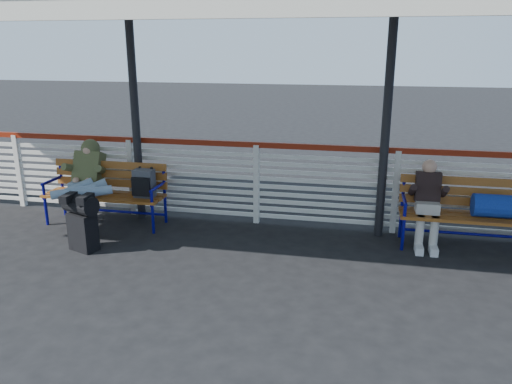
% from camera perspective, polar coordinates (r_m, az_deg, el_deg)
% --- Properties ---
extents(ground, '(60.00, 60.00, 0.00)m').
position_cam_1_polar(ground, '(5.90, -3.84, -9.63)').
color(ground, black).
rests_on(ground, ground).
extents(fence, '(12.08, 0.08, 1.24)m').
position_cam_1_polar(fence, '(7.40, 0.05, 1.32)').
color(fence, silver).
rests_on(fence, ground).
extents(canopy, '(12.60, 3.60, 3.16)m').
position_cam_1_polar(canopy, '(6.16, -2.08, 20.63)').
color(canopy, silver).
rests_on(canopy, ground).
extents(luggage_stack, '(0.51, 0.40, 0.75)m').
position_cam_1_polar(luggage_stack, '(6.85, -19.28, -3.06)').
color(luggage_stack, black).
rests_on(luggage_stack, ground).
extents(bench_left, '(1.80, 0.56, 0.92)m').
position_cam_1_polar(bench_left, '(7.68, -15.76, 0.62)').
color(bench_left, brown).
rests_on(bench_left, ground).
extents(bench_right, '(1.80, 0.56, 0.92)m').
position_cam_1_polar(bench_right, '(7.09, 24.21, -1.55)').
color(bench_right, brown).
rests_on(bench_right, ground).
extents(traveler_man, '(0.93, 1.64, 0.77)m').
position_cam_1_polar(traveler_man, '(7.51, -19.08, 0.76)').
color(traveler_man, '#7F98AB').
rests_on(traveler_man, ground).
extents(companion_person, '(0.32, 0.66, 1.15)m').
position_cam_1_polar(companion_person, '(6.95, 19.02, -1.16)').
color(companion_person, '#BAB3A9').
rests_on(companion_person, ground).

